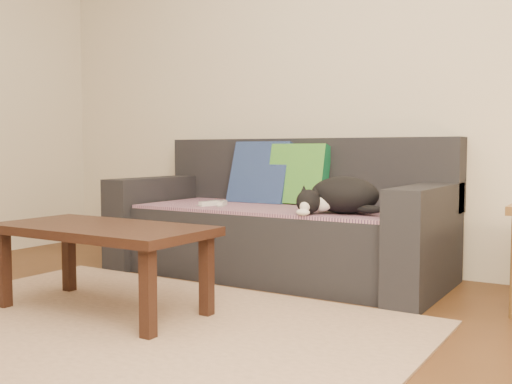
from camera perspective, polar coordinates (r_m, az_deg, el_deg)
ground at (r=2.66m, az=-15.07°, el=-13.45°), size 4.50×4.50×0.00m
back_wall at (r=4.20m, az=5.25°, el=10.95°), size 4.50×0.04×2.60m
sofa at (r=3.82m, az=2.30°, el=-3.25°), size 2.10×0.94×0.87m
throw_blanket at (r=3.73m, az=1.61°, el=-1.56°), size 1.66×0.74×0.02m
cushion_navy at (r=4.06m, az=0.51°, el=1.73°), size 0.43×0.23×0.44m
cushion_green at (r=3.92m, az=4.04°, el=1.64°), size 0.40×0.19×0.41m
cat at (r=3.34m, az=8.11°, el=-0.36°), size 0.48×0.43×0.21m
wii_remote_a at (r=3.79m, az=-4.43°, el=-1.10°), size 0.07×0.15×0.03m
wii_remote_b at (r=3.77m, az=-3.25°, el=-1.11°), size 0.09×0.15×0.03m
rug at (r=2.76m, az=-12.75°, el=-12.64°), size 2.50×1.80×0.01m
coffee_table at (r=2.99m, az=-14.46°, el=-4.11°), size 1.08×0.54×0.43m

